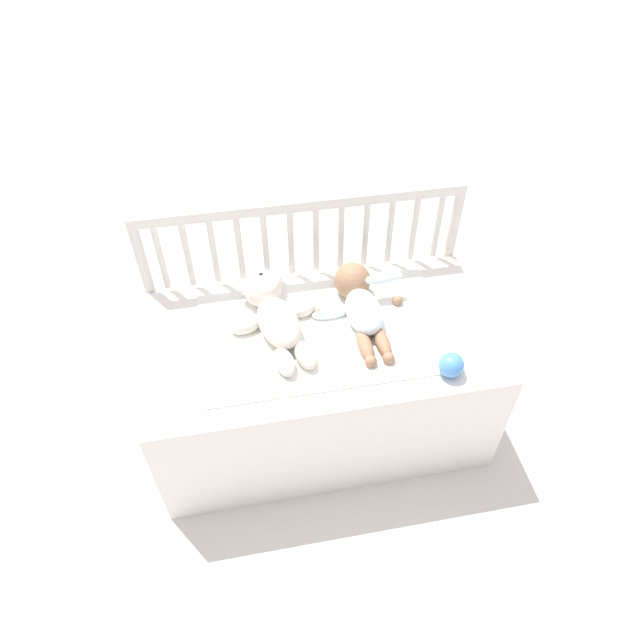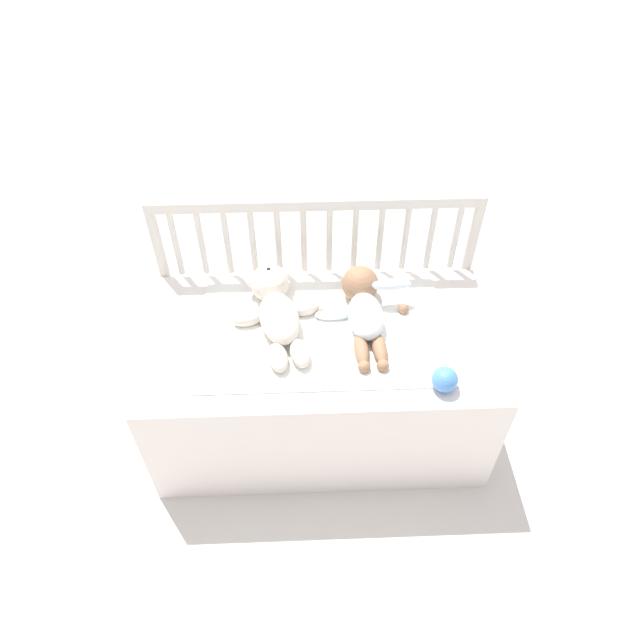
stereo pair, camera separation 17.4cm
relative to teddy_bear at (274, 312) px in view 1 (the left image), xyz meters
The scene contains 7 objects.
ground_plane 0.54m from the teddy_bear, 29.50° to the right, with size 12.00×12.00×0.00m, color silver.
crib_mattress 0.32m from the teddy_bear, 29.50° to the right, with size 1.10×0.58×0.46m.
crib_rail 0.28m from the teddy_bear, 60.43° to the left, with size 1.10×0.04×0.76m.
blanket 0.16m from the teddy_bear, 19.14° to the right, with size 0.77×0.49×0.01m.
teddy_bear is the anchor object (origin of this frame).
baby 0.28m from the teddy_bear, ahead, with size 0.31×0.39×0.12m.
toy_ball 0.56m from the teddy_bear, 31.36° to the right, with size 0.08×0.08×0.08m.
Camera 1 is at (-0.22, -1.18, 1.78)m, focal length 32.00 mm.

